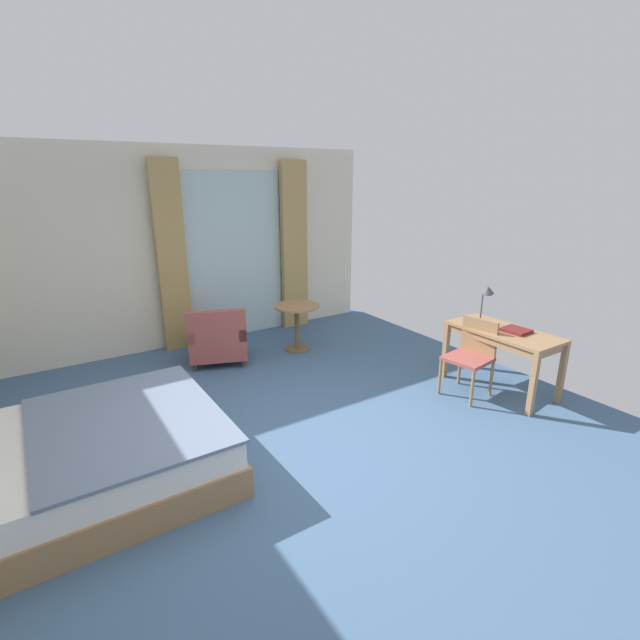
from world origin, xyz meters
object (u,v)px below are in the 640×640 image
(desk_lamp, at_px, (486,297))
(armchair_by_window, at_px, (218,340))
(closed_book, at_px, (516,330))
(bed, at_px, (73,460))
(round_cafe_table, at_px, (297,317))
(writing_desk, at_px, (503,338))
(desk_chair, at_px, (472,352))

(desk_lamp, distance_m, armchair_by_window, 3.52)
(armchair_by_window, bearing_deg, desk_lamp, -41.31)
(closed_book, xyz_separation_m, armchair_by_window, (-2.57, 2.73, -0.44))
(bed, relative_size, round_cafe_table, 3.32)
(round_cafe_table, bearing_deg, writing_desk, -61.00)
(writing_desk, relative_size, desk_chair, 1.42)
(bed, height_order, round_cafe_table, bed)
(armchair_by_window, distance_m, round_cafe_table, 1.18)
(writing_desk, bearing_deg, closed_book, -62.93)
(closed_book, distance_m, round_cafe_table, 2.94)
(desk_lamp, bearing_deg, bed, 175.68)
(bed, height_order, armchair_by_window, bed)
(writing_desk, height_order, closed_book, closed_book)
(writing_desk, bearing_deg, desk_chair, 162.01)
(armchair_by_window, height_order, round_cafe_table, armchair_by_window)
(desk_lamp, height_order, armchair_by_window, desk_lamp)
(bed, bearing_deg, round_cafe_table, 29.55)
(bed, height_order, desk_lamp, desk_lamp)
(desk_chair, distance_m, desk_lamp, 0.74)
(desk_lamp, height_order, closed_book, desk_lamp)
(writing_desk, distance_m, armchair_by_window, 3.64)
(bed, bearing_deg, closed_book, -10.00)
(armchair_by_window, bearing_deg, writing_desk, -46.14)
(writing_desk, xyz_separation_m, round_cafe_table, (-1.36, 2.45, -0.15))
(bed, distance_m, round_cafe_table, 3.59)
(closed_book, bearing_deg, desk_chair, 148.48)
(desk_chair, height_order, armchair_by_window, desk_chair)
(desk_chair, height_order, closed_book, desk_chair)
(desk_lamp, xyz_separation_m, round_cafe_table, (-1.43, 2.11, -0.55))
(desk_chair, bearing_deg, desk_lamp, 25.91)
(round_cafe_table, bearing_deg, bed, -150.45)
(closed_book, distance_m, armchair_by_window, 3.77)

